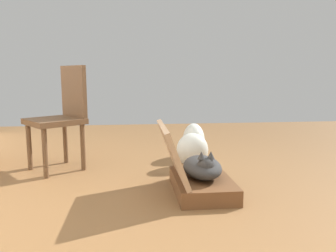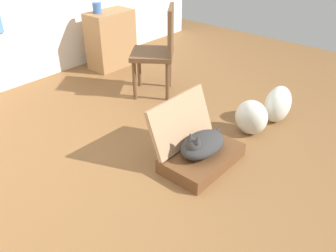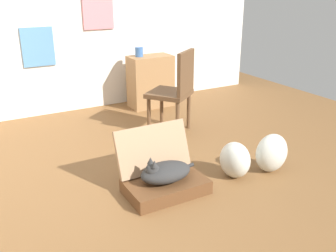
% 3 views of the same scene
% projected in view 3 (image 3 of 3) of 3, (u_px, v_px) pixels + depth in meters
% --- Properties ---
extents(ground_plane, '(7.68, 7.68, 0.00)m').
position_uv_depth(ground_plane, '(112.00, 185.00, 3.29)').
color(ground_plane, brown).
rests_on(ground_plane, ground).
extents(wall_back, '(6.40, 0.15, 2.60)m').
position_uv_depth(wall_back, '(40.00, 13.00, 4.67)').
color(wall_back, silver).
rests_on(wall_back, ground).
extents(suitcase_base, '(0.67, 0.42, 0.12)m').
position_uv_depth(suitcase_base, '(166.00, 187.00, 3.15)').
color(suitcase_base, brown).
rests_on(suitcase_base, ground).
extents(suitcase_lid, '(0.67, 0.18, 0.40)m').
position_uv_depth(suitcase_lid, '(153.00, 149.00, 3.24)').
color(suitcase_lid, '#9B7756').
rests_on(suitcase_lid, suitcase_base).
extents(cat, '(0.52, 0.28, 0.23)m').
position_uv_depth(cat, '(165.00, 172.00, 3.10)').
color(cat, '#2D2D2D').
rests_on(cat, suitcase_base).
extents(plastic_bag_white, '(0.25, 0.31, 0.33)m').
position_uv_depth(plastic_bag_white, '(235.00, 160.00, 3.38)').
color(plastic_bag_white, silver).
rests_on(plastic_bag_white, ground).
extents(plastic_bag_clear, '(0.33, 0.23, 0.37)m').
position_uv_depth(plastic_bag_clear, '(272.00, 153.00, 3.48)').
color(plastic_bag_clear, silver).
rests_on(plastic_bag_clear, ground).
extents(side_table, '(0.60, 0.34, 0.72)m').
position_uv_depth(side_table, '(151.00, 81.00, 5.27)').
color(side_table, olive).
rests_on(side_table, ground).
extents(vase_tall, '(0.11, 0.11, 0.13)m').
position_uv_depth(vase_tall, '(139.00, 52.00, 5.08)').
color(vase_tall, '#38609E').
rests_on(vase_tall, side_table).
extents(chair, '(0.62, 0.62, 0.96)m').
position_uv_depth(chair, '(175.00, 89.00, 4.28)').
color(chair, brown).
rests_on(chair, ground).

